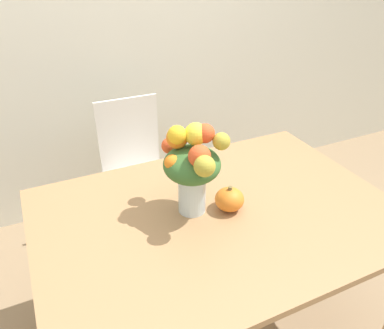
% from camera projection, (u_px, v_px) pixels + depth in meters
% --- Properties ---
extents(ground_plane, '(12.00, 12.00, 0.00)m').
position_uv_depth(ground_plane, '(213.00, 327.00, 2.02)').
color(ground_plane, '#8E7556').
extents(wall_back, '(8.00, 0.06, 2.70)m').
position_uv_depth(wall_back, '(118.00, 21.00, 2.44)').
color(wall_back, silver).
rests_on(wall_back, ground_plane).
extents(dining_table, '(1.55, 1.08, 0.78)m').
position_uv_depth(dining_table, '(218.00, 227.00, 1.67)').
color(dining_table, '#9E754C').
rests_on(dining_table, ground_plane).
extents(flower_vase, '(0.26, 0.35, 0.40)m').
position_uv_depth(flower_vase, '(192.00, 166.00, 1.52)').
color(flower_vase, silver).
rests_on(flower_vase, dining_table).
extents(pumpkin, '(0.13, 0.13, 0.12)m').
position_uv_depth(pumpkin, '(230.00, 200.00, 1.61)').
color(pumpkin, orange).
rests_on(pumpkin, dining_table).
extents(dining_chair_near_window, '(0.43, 0.43, 0.97)m').
position_uv_depth(dining_chair_near_window, '(137.00, 172.00, 2.44)').
color(dining_chair_near_window, white).
rests_on(dining_chair_near_window, ground_plane).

